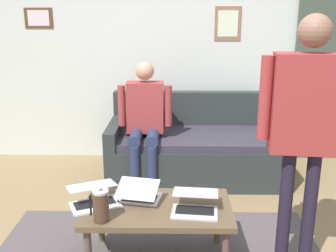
{
  "coord_description": "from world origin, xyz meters",
  "views": [
    {
      "loc": [
        -0.0,
        2.55,
        1.74
      ],
      "look_at": [
        0.04,
        -0.72,
        0.8
      ],
      "focal_mm": 41.95,
      "sensor_mm": 36.0,
      "label": 1
    }
  ],
  "objects": [
    {
      "name": "person_standing",
      "position": [
        -0.84,
        0.15,
        1.12
      ],
      "size": [
        0.61,
        0.24,
        1.74
      ],
      "color": "#221B2C",
      "rests_on": "ground_plane"
    },
    {
      "name": "laptop_center",
      "position": [
        0.25,
        -0.04,
        0.48
      ],
      "size": [
        0.34,
        0.34,
        0.15
      ],
      "color": "silver",
      "rests_on": "coffee_table"
    },
    {
      "name": "french_press",
      "position": [
        0.47,
        0.26,
        0.54
      ],
      "size": [
        0.13,
        0.11,
        0.25
      ],
      "color": "#4C3323",
      "rests_on": "coffee_table"
    },
    {
      "name": "person_seated",
      "position": [
        0.29,
        -1.3,
        0.73
      ],
      "size": [
        0.55,
        0.51,
        1.28
      ],
      "color": "navy",
      "rests_on": "ground_plane"
    },
    {
      "name": "laptop_left",
      "position": [
        -0.15,
        0.12,
        0.47
      ],
      "size": [
        0.34,
        0.32,
        0.12
      ],
      "color": "silver",
      "rests_on": "coffee_table"
    },
    {
      "name": "coffee_table",
      "position": [
        0.11,
        0.05,
        0.38
      ],
      "size": [
        1.04,
        0.59,
        0.43
      ],
      "color": "brown",
      "rests_on": "ground_plane"
    },
    {
      "name": "back_wall",
      "position": [
        0.0,
        -2.2,
        1.35
      ],
      "size": [
        7.04,
        0.11,
        2.7
      ],
      "color": "silver",
      "rests_on": "ground_plane"
    },
    {
      "name": "interior_door",
      "position": [
        -1.83,
        -2.11,
        1.02
      ],
      "size": [
        0.82,
        0.09,
        2.05
      ],
      "color": "#424D40",
      "rests_on": "ground_plane"
    },
    {
      "name": "laptop_right",
      "position": [
        0.56,
        0.02,
        0.48
      ],
      "size": [
        0.43,
        0.42,
        0.13
      ],
      "color": "silver",
      "rests_on": "coffee_table"
    },
    {
      "name": "couch",
      "position": [
        -0.25,
        -1.53,
        0.3
      ],
      "size": [
        1.87,
        0.91,
        0.88
      ],
      "color": "#2B3130",
      "rests_on": "ground_plane"
    }
  ]
}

